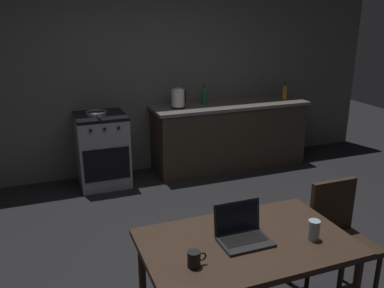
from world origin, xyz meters
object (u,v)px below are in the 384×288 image
electric_kettle (178,98)px  dining_table (246,250)px  chair (339,233)px  drinking_glass (314,230)px  frying_pan (96,113)px  coffee_mug (194,259)px  bottle (285,92)px  bottle_b (204,96)px  laptop (243,233)px  stove_oven (102,150)px

electric_kettle → dining_table: bearing=-100.8°
chair → drinking_glass: (-0.45, -0.26, 0.26)m
frying_pan → coffee_mug: (0.09, -3.01, -0.16)m
bottle → bottle_b: bearing=173.6°
laptop → electric_kettle: (0.57, 2.89, 0.26)m
bottle_b → drinking_glass: bearing=-100.0°
bottle → coffee_mug: (-2.52, -2.99, -0.25)m
dining_table → laptop: laptop is taller
coffee_mug → bottle_b: (1.36, 3.12, 0.25)m
chair → coffee_mug: (-1.25, -0.26, 0.24)m
coffee_mug → drinking_glass: bearing=0.0°
stove_oven → frying_pan: (-0.04, -0.03, 0.47)m
stove_oven → frying_pan: 0.48m
drinking_glass → chair: bearing=30.2°
chair → electric_kettle: bearing=88.7°
frying_pan → electric_kettle: bearing=1.6°
electric_kettle → coffee_mug: bearing=-107.5°
chair → dining_table: bearing=-178.8°
electric_kettle → stove_oven: bearing=-179.9°
electric_kettle → drinking_glass: bearing=-92.9°
laptop → bottle: size_ratio=1.32×
chair → coffee_mug: chair is taller
dining_table → bottle_b: bottle_b is taller
stove_oven → laptop: laptop is taller
bottle → frying_pan: 2.61m
bottle → chair: bearing=-115.0°
laptop → bottle: bottle is taller
stove_oven → bottle_b: bearing=3.4°
drinking_glass → stove_oven: bearing=105.6°
stove_oven → dining_table: (0.45, -2.90, 0.20)m
dining_table → frying_pan: (-0.49, 2.88, 0.28)m
electric_kettle → bottle: electric_kettle is taller
bottle_b → stove_oven: bearing=-176.6°
stove_oven → bottle: size_ratio=3.71×
electric_kettle → drinking_glass: (-0.15, -3.04, -0.24)m
electric_kettle → drinking_glass: electric_kettle is taller
chair → coffee_mug: 1.30m
dining_table → drinking_glass: (0.40, -0.13, 0.13)m
dining_table → bottle: bottle is taller
frying_pan → bottle_b: (1.45, 0.11, 0.09)m
stove_oven → coffee_mug: bearing=-89.2°
bottle_b → dining_table: bearing=-107.7°
frying_pan → bottle_b: size_ratio=1.68×
stove_oven → drinking_glass: size_ratio=6.89×
electric_kettle → laptop: bearing=-101.2°
dining_table → drinking_glass: 0.44m
chair → frying_pan: frying_pan is taller
dining_table → coffee_mug: size_ratio=11.50×
dining_table → frying_pan: bearing=99.7°
coffee_mug → bottle_b: 3.41m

